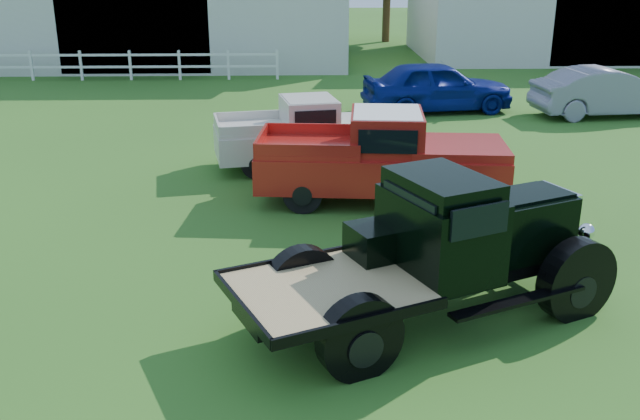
{
  "coord_description": "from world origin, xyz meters",
  "views": [
    {
      "loc": [
        -0.12,
        -9.58,
        4.96
      ],
      "look_at": [
        0.2,
        1.2,
        1.05
      ],
      "focal_mm": 40.0,
      "sensor_mm": 36.0,
      "label": 1
    }
  ],
  "objects_px": {
    "vintage_flatbed": "(432,250)",
    "misc_car_blue": "(437,86)",
    "white_pickup": "(306,133)",
    "red_pickup": "(381,156)",
    "misc_car_grey": "(607,92)"
  },
  "relations": [
    {
      "from": "red_pickup",
      "to": "misc_car_grey",
      "type": "distance_m",
      "value": 11.4
    },
    {
      "from": "red_pickup",
      "to": "white_pickup",
      "type": "height_order",
      "value": "red_pickup"
    },
    {
      "from": "misc_car_blue",
      "to": "red_pickup",
      "type": "bearing_deg",
      "value": 154.55
    },
    {
      "from": "misc_car_grey",
      "to": "misc_car_blue",
      "type": "bearing_deg",
      "value": 74.43
    },
    {
      "from": "misc_car_blue",
      "to": "white_pickup",
      "type": "bearing_deg",
      "value": 137.4
    },
    {
      "from": "red_pickup",
      "to": "misc_car_blue",
      "type": "distance_m",
      "value": 9.35
    },
    {
      "from": "white_pickup",
      "to": "vintage_flatbed",
      "type": "bearing_deg",
      "value": -88.35
    },
    {
      "from": "vintage_flatbed",
      "to": "misc_car_grey",
      "type": "bearing_deg",
      "value": 34.58
    },
    {
      "from": "white_pickup",
      "to": "misc_car_grey",
      "type": "xyz_separation_m",
      "value": [
        9.65,
        5.39,
        -0.06
      ]
    },
    {
      "from": "white_pickup",
      "to": "misc_car_grey",
      "type": "bearing_deg",
      "value": 18.67
    },
    {
      "from": "red_pickup",
      "to": "white_pickup",
      "type": "bearing_deg",
      "value": 125.77
    },
    {
      "from": "white_pickup",
      "to": "misc_car_blue",
      "type": "height_order",
      "value": "misc_car_blue"
    },
    {
      "from": "vintage_flatbed",
      "to": "misc_car_blue",
      "type": "xyz_separation_m",
      "value": [
        2.69,
        14.08,
        -0.24
      ]
    },
    {
      "from": "white_pickup",
      "to": "misc_car_grey",
      "type": "height_order",
      "value": "white_pickup"
    },
    {
      "from": "vintage_flatbed",
      "to": "misc_car_blue",
      "type": "relative_size",
      "value": 1.11
    }
  ]
}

